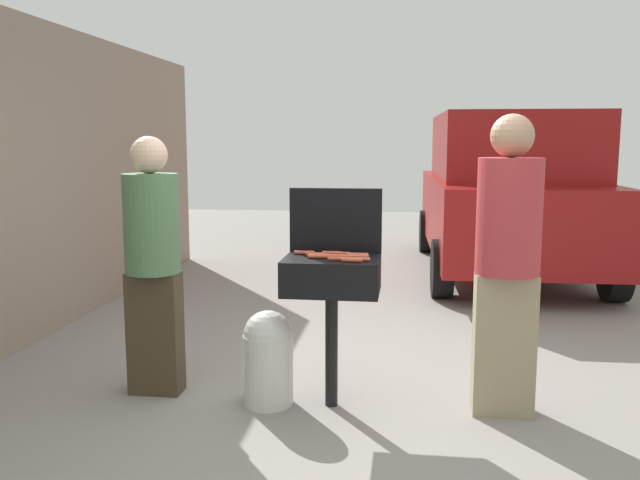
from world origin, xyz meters
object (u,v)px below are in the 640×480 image
Objects in this scene: parked_minivan at (507,194)px; hot_dog_7 at (358,257)px; hot_dog_10 at (359,259)px; hot_dog_1 at (352,260)px; hot_dog_11 at (338,256)px; hot_dog_8 at (358,255)px; person_left at (153,256)px; hot_dog_3 at (319,255)px; person_right at (507,255)px; hot_dog_5 at (332,253)px; propane_tank at (268,356)px; bbq_grill at (332,281)px; hot_dog_2 at (316,254)px; hot_dog_9 at (339,254)px; hot_dog_6 at (318,257)px; hot_dog_4 at (338,259)px; hot_dog_0 at (304,253)px.

hot_dog_7 is at bearing 70.22° from parked_minivan.
parked_minivan is (1.55, 4.66, 0.05)m from hot_dog_7.
hot_dog_7 is 1.00× the size of hot_dog_10.
hot_dog_11 is at bearing 128.61° from hot_dog_1.
person_left reaches higher than hot_dog_8.
hot_dog_8 is (0.24, 0.05, 0.00)m from hot_dog_3.
hot_dog_8 is (-0.01, 0.07, 0.00)m from hot_dog_7.
person_left is at bearing 175.75° from hot_dog_11.
hot_dog_7 is at bearing 15.84° from person_right.
hot_dog_11 is at bearing -70.27° from hot_dog_5.
person_right is (1.47, 0.05, 0.68)m from propane_tank.
bbq_grill is 0.20m from hot_dog_2.
hot_dog_1 is 1.00× the size of hot_dog_2.
person_right reaches higher than hot_dog_9.
hot_dog_2 and hot_dog_6 have the same top height.
hot_dog_9 is (-0.01, 0.18, 0.00)m from hot_dog_4.
hot_dog_0 is 0.35m from hot_dog_8.
hot_dog_3 is at bearing 155.93° from hot_dog_10.
hot_dog_1 is 0.24m from hot_dog_6.
hot_dog_4 is 0.08× the size of person_left.
hot_dog_7 is (0.11, 0.09, 0.00)m from hot_dog_4.
hot_dog_3 is at bearing 67.46° from parked_minivan.
hot_dog_1 is at bearing -60.18° from hot_dog_5.
parked_minivan is (1.66, 4.76, 0.05)m from hot_dog_4.
person_left is at bearing 176.54° from hot_dog_7.
hot_dog_0 and hot_dog_5 have the same top height.
hot_dog_0 is 1.00× the size of hot_dog_2.
hot_dog_2 is at bearing -33.08° from hot_dog_0.
hot_dog_2 is 0.21× the size of propane_tank.
hot_dog_2 is 0.22m from hot_dog_4.
person_left is (-1.24, 0.09, -0.04)m from hot_dog_11.
person_right reaches higher than hot_dog_7.
hot_dog_0 is 1.00× the size of hot_dog_10.
hot_dog_4 is 0.22m from hot_dog_5.
hot_dog_2 is at bearing -18.39° from person_left.
hot_dog_10 is (0.02, -0.17, 0.00)m from hot_dog_8.
person_left is (-1.09, 0.03, -0.04)m from hot_dog_2.
hot_dog_2 and hot_dog_11 have the same top height.
bbq_grill is at bearing -9.53° from hot_dog_3.
parked_minivan is at bearing 67.36° from hot_dog_0.
hot_dog_4 is at bearing 178.56° from hot_dog_10.
hot_dog_9 is 0.07× the size of person_right.
hot_dog_8 is at bearing -17.54° from person_left.
hot_dog_8 is 0.87m from propane_tank.
hot_dog_5 and hot_dog_7 have the same top height.
hot_dog_5 is at bearing 119.82° from hot_dog_1.
hot_dog_9 is at bearing 169.64° from hot_dog_8.
hot_dog_6 is at bearing 165.44° from hot_dog_10.
hot_dog_8 is 0.91m from person_right.
hot_dog_1 and hot_dog_6 have the same top height.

